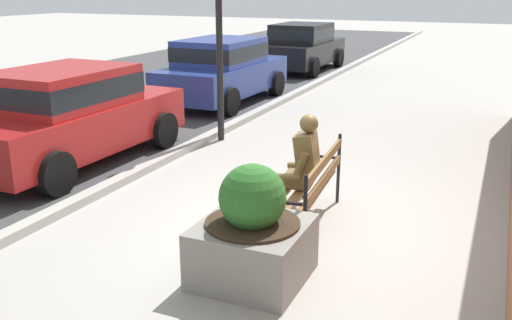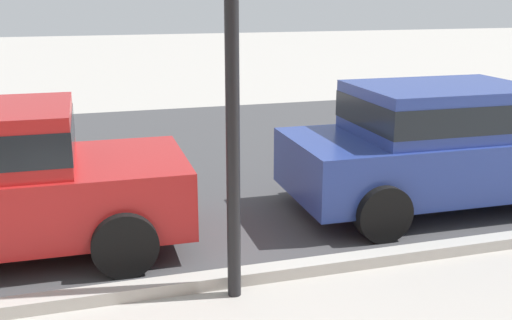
% 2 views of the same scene
% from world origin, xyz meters
% --- Properties ---
extents(parked_car_blue, '(4.13, 1.98, 1.56)m').
position_xyz_m(parked_car_blue, '(6.31, 4.25, 0.84)').
color(parked_car_blue, navy).
rests_on(parked_car_blue, ground).
extents(lamp_post, '(0.32, 0.32, 3.90)m').
position_xyz_m(lamp_post, '(3.15, 2.69, 2.55)').
color(lamp_post, black).
rests_on(lamp_post, ground).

